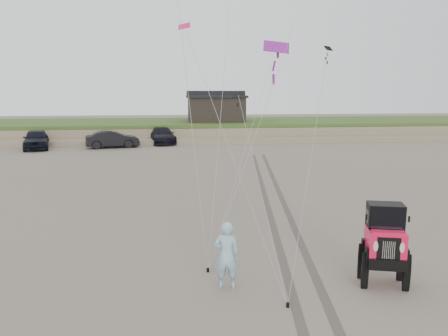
{
  "coord_description": "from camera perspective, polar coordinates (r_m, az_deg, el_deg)",
  "views": [
    {
      "loc": [
        -2.66,
        -11.48,
        5.24
      ],
      "look_at": [
        -0.99,
        3.0,
        2.6
      ],
      "focal_mm": 35.0,
      "sensor_mm": 36.0,
      "label": 1
    }
  ],
  "objects": [
    {
      "name": "stake_aux",
      "position": [
        11.24,
        8.32,
        -17.28
      ],
      "size": [
        0.08,
        0.08,
        0.12
      ],
      "primitive_type": "cylinder",
      "color": "black",
      "rests_on": "ground"
    },
    {
      "name": "truck_a",
      "position": [
        42.29,
        -23.32,
        3.49
      ],
      "size": [
        3.18,
        5.44,
        1.74
      ],
      "primitive_type": "imported",
      "rotation": [
        0.0,
        0.0,
        0.23
      ],
      "color": "black",
      "rests_on": "ground"
    },
    {
      "name": "jeep",
      "position": [
        12.67,
        20.18,
        -10.45
      ],
      "size": [
        3.25,
        5.17,
        1.79
      ],
      "primitive_type": null,
      "rotation": [
        0.0,
        0.0,
        -0.27
      ],
      "color": "#F71444",
      "rests_on": "ground"
    },
    {
      "name": "truck_b",
      "position": [
        40.88,
        -14.36,
        3.67
      ],
      "size": [
        4.95,
        2.55,
        1.56
      ],
      "primitive_type": "imported",
      "rotation": [
        0.0,
        0.0,
        1.77
      ],
      "color": "black",
      "rests_on": "ground"
    },
    {
      "name": "ground",
      "position": [
        12.89,
        6.09,
        -13.77
      ],
      "size": [
        160.0,
        160.0,
        0.0
      ],
      "primitive_type": "plane",
      "color": "#6B6054",
      "rests_on": "ground"
    },
    {
      "name": "tire_tracks",
      "position": [
        20.7,
        6.68,
        -4.46
      ],
      "size": [
        5.22,
        29.74,
        0.01
      ],
      "color": "#4C443D",
      "rests_on": "ground"
    },
    {
      "name": "man",
      "position": [
        11.76,
        0.33,
        -11.29
      ],
      "size": [
        0.72,
        0.53,
        1.83
      ],
      "primitive_type": "imported",
      "rotation": [
        0.0,
        0.0,
        3.0
      ],
      "color": "#7FB1C5",
      "rests_on": "ground"
    },
    {
      "name": "truck_c",
      "position": [
        43.27,
        -8.12,
        4.24
      ],
      "size": [
        3.1,
        5.71,
        1.57
      ],
      "primitive_type": "imported",
      "rotation": [
        0.0,
        0.0,
        0.17
      ],
      "color": "black",
      "rests_on": "ground"
    },
    {
      "name": "stake_main",
      "position": [
        13.03,
        -2.12,
        -13.17
      ],
      "size": [
        0.08,
        0.08,
        0.12
      ],
      "primitive_type": "cylinder",
      "color": "black",
      "rests_on": "ground"
    },
    {
      "name": "cabin",
      "position": [
        48.74,
        -1.08,
        7.9
      ],
      "size": [
        6.4,
        5.4,
        3.35
      ],
      "color": "black",
      "rests_on": "dune_ridge"
    },
    {
      "name": "dune_ridge",
      "position": [
        49.25,
        -3.45,
        5.09
      ],
      "size": [
        160.0,
        14.25,
        1.73
      ],
      "color": "#7A6B54",
      "rests_on": "ground"
    }
  ]
}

